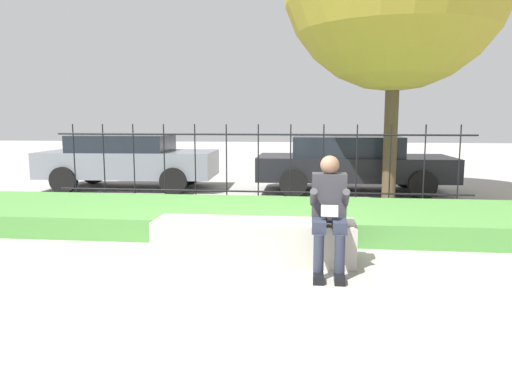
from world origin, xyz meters
TOP-DOWN VIEW (x-y plane):
  - ground_plane at (0.00, 0.00)m, footprint 60.00×60.00m
  - stone_bench at (0.34, 0.00)m, footprint 2.38×0.60m
  - person_seated_reader at (1.21, -0.33)m, footprint 0.42×0.73m
  - grass_berm at (0.00, 1.86)m, footprint 9.89×2.33m
  - iron_fence at (-0.00, 3.54)m, footprint 7.89×0.03m
  - car_parked_center at (1.91, 5.88)m, footprint 4.42×2.04m
  - car_parked_left at (-3.42, 5.82)m, footprint 4.17×2.06m

SIDE VIEW (x-z plane):
  - ground_plane at x=0.00m, z-range 0.00..0.00m
  - grass_berm at x=0.00m, z-range 0.00..0.32m
  - stone_bench at x=0.34m, z-range -0.03..0.47m
  - car_parked_center at x=1.91m, z-range 0.05..1.34m
  - car_parked_left at x=-3.42m, z-range 0.05..1.36m
  - person_seated_reader at x=1.21m, z-range 0.07..1.36m
  - iron_fence at x=0.00m, z-range 0.04..1.63m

